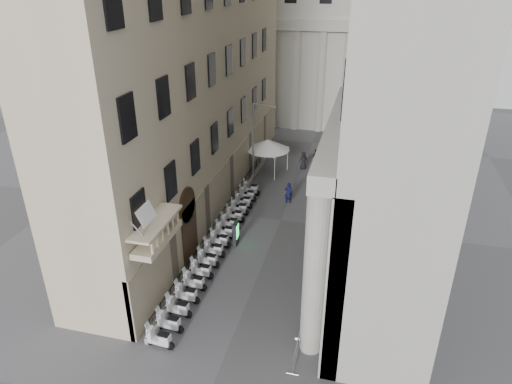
% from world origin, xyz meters
% --- Properties ---
extents(far_building, '(22.00, 10.00, 30.00)m').
position_xyz_m(far_building, '(0.00, 48.00, 15.00)').
color(far_building, '#ACAAA3').
rests_on(far_building, ground).
extents(iron_fence, '(0.30, 28.00, 1.40)m').
position_xyz_m(iron_fence, '(-4.30, 18.00, 0.00)').
color(iron_fence, black).
rests_on(iron_fence, ground).
extents(blue_awning, '(1.60, 3.00, 3.00)m').
position_xyz_m(blue_awning, '(4.15, 26.00, 0.00)').
color(blue_awning, navy).
rests_on(blue_awning, ground).
extents(flag, '(1.00, 1.40, 8.20)m').
position_xyz_m(flag, '(-4.00, 5.00, 0.00)').
color(flag, '#9E0C11').
rests_on(flag, ground).
extents(scooter_0, '(1.43, 0.65, 1.50)m').
position_xyz_m(scooter_0, '(-3.54, 4.01, 0.00)').
color(scooter_0, white).
rests_on(scooter_0, ground).
extents(scooter_1, '(1.43, 0.65, 1.50)m').
position_xyz_m(scooter_1, '(-3.54, 5.29, 0.00)').
color(scooter_1, white).
rests_on(scooter_1, ground).
extents(scooter_2, '(1.43, 0.65, 1.50)m').
position_xyz_m(scooter_2, '(-3.54, 6.56, 0.00)').
color(scooter_2, white).
rests_on(scooter_2, ground).
extents(scooter_3, '(1.43, 0.65, 1.50)m').
position_xyz_m(scooter_3, '(-3.54, 7.84, 0.00)').
color(scooter_3, white).
rests_on(scooter_3, ground).
extents(scooter_4, '(1.43, 0.65, 1.50)m').
position_xyz_m(scooter_4, '(-3.54, 9.12, 0.00)').
color(scooter_4, white).
rests_on(scooter_4, ground).
extents(scooter_5, '(1.43, 0.65, 1.50)m').
position_xyz_m(scooter_5, '(-3.54, 10.39, 0.00)').
color(scooter_5, white).
rests_on(scooter_5, ground).
extents(scooter_6, '(1.43, 0.65, 1.50)m').
position_xyz_m(scooter_6, '(-3.54, 11.67, 0.00)').
color(scooter_6, white).
rests_on(scooter_6, ground).
extents(scooter_7, '(1.43, 0.65, 1.50)m').
position_xyz_m(scooter_7, '(-3.54, 12.95, 0.00)').
color(scooter_7, white).
rests_on(scooter_7, ground).
extents(scooter_8, '(1.43, 0.65, 1.50)m').
position_xyz_m(scooter_8, '(-3.54, 14.22, 0.00)').
color(scooter_8, white).
rests_on(scooter_8, ground).
extents(scooter_9, '(1.43, 0.65, 1.50)m').
position_xyz_m(scooter_9, '(-3.54, 15.50, 0.00)').
color(scooter_9, white).
rests_on(scooter_9, ground).
extents(scooter_10, '(1.43, 0.65, 1.50)m').
position_xyz_m(scooter_10, '(-3.54, 16.78, 0.00)').
color(scooter_10, white).
rests_on(scooter_10, ground).
extents(scooter_11, '(1.43, 0.65, 1.50)m').
position_xyz_m(scooter_11, '(-3.54, 18.05, 0.00)').
color(scooter_11, white).
rests_on(scooter_11, ground).
extents(scooter_12, '(1.43, 0.65, 1.50)m').
position_xyz_m(scooter_12, '(-3.54, 19.33, 0.00)').
color(scooter_12, white).
rests_on(scooter_12, ground).
extents(scooter_13, '(1.43, 0.65, 1.50)m').
position_xyz_m(scooter_13, '(-3.54, 20.61, 0.00)').
color(scooter_13, white).
rests_on(scooter_13, ground).
extents(scooter_14, '(1.43, 0.65, 1.50)m').
position_xyz_m(scooter_14, '(-3.54, 21.88, 0.00)').
color(scooter_14, white).
rests_on(scooter_14, ground).
extents(scooter_15, '(1.43, 0.65, 1.50)m').
position_xyz_m(scooter_15, '(-3.54, 23.16, 0.00)').
color(scooter_15, white).
rests_on(scooter_15, ground).
extents(barrier_0, '(0.60, 2.40, 1.10)m').
position_xyz_m(barrier_0, '(3.66, 5.12, 0.00)').
color(barrier_0, '#ADB0B5').
rests_on(barrier_0, ground).
extents(barrier_1, '(0.60, 2.40, 1.10)m').
position_xyz_m(barrier_1, '(3.66, 7.62, 0.00)').
color(barrier_1, '#ADB0B5').
rests_on(barrier_1, ground).
extents(barrier_2, '(0.60, 2.40, 1.10)m').
position_xyz_m(barrier_2, '(3.66, 10.12, 0.00)').
color(barrier_2, '#ADB0B5').
rests_on(barrier_2, ground).
extents(barrier_3, '(0.60, 2.40, 1.10)m').
position_xyz_m(barrier_3, '(3.66, 12.62, 0.00)').
color(barrier_3, '#ADB0B5').
rests_on(barrier_3, ground).
extents(barrier_4, '(0.60, 2.40, 1.10)m').
position_xyz_m(barrier_4, '(3.66, 15.12, 0.00)').
color(barrier_4, '#ADB0B5').
rests_on(barrier_4, ground).
extents(barrier_5, '(0.60, 2.40, 1.10)m').
position_xyz_m(barrier_5, '(3.66, 17.62, 0.00)').
color(barrier_5, '#ADB0B5').
rests_on(barrier_5, ground).
extents(barrier_6, '(0.60, 2.40, 1.10)m').
position_xyz_m(barrier_6, '(3.66, 20.12, 0.00)').
color(barrier_6, '#ADB0B5').
rests_on(barrier_6, ground).
extents(security_tent, '(4.21, 4.21, 3.42)m').
position_xyz_m(security_tent, '(-3.55, 29.07, 2.86)').
color(security_tent, white).
rests_on(security_tent, ground).
extents(street_lamp, '(2.40, 0.82, 7.52)m').
position_xyz_m(street_lamp, '(-3.94, 26.47, 4.45)').
color(street_lamp, gray).
rests_on(street_lamp, ground).
extents(info_kiosk, '(0.32, 0.88, 1.84)m').
position_xyz_m(info_kiosk, '(-2.49, 14.84, 0.93)').
color(info_kiosk, black).
rests_on(info_kiosk, ground).
extents(pedestrian_a, '(0.75, 0.55, 1.91)m').
position_xyz_m(pedestrian_a, '(0.00, 22.42, 0.96)').
color(pedestrian_a, '#0E1038').
rests_on(pedestrian_a, ground).
extents(pedestrian_b, '(1.07, 0.97, 1.79)m').
position_xyz_m(pedestrian_b, '(1.21, 31.53, 0.89)').
color(pedestrian_b, black).
rests_on(pedestrian_b, ground).
extents(pedestrian_c, '(1.05, 0.87, 1.84)m').
position_xyz_m(pedestrian_c, '(0.10, 30.25, 0.92)').
color(pedestrian_c, black).
rests_on(pedestrian_c, ground).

